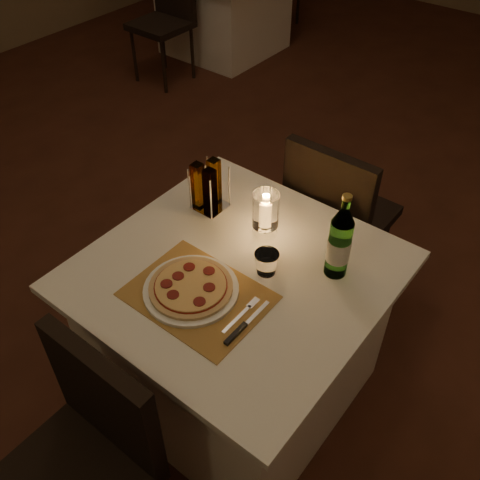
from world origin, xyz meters
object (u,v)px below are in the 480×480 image
Objects in this scene: main_table at (237,333)px; tumbler at (266,263)px; chair_far at (335,209)px; water_bottle at (339,243)px; chair_near at (87,449)px; pizza at (191,286)px; hurricane_candle at (266,211)px; neighbor_table_left at (224,9)px; plate at (191,290)px.

main_table is 0.42m from tumbler.
main_table is 1.11× the size of chair_far.
water_bottle is (0.19, 0.15, 0.09)m from tumbler.
chair_near reaches higher than pizza.
main_table is at bearing 74.41° from pizza.
water_bottle is 1.78× the size of hurricane_candle.
chair_far is 3.14m from neighbor_table_left.
chair_near is 10.56× the size of tumbler.
chair_far is 3.21× the size of pizza.
pizza is 3.77m from neighbor_table_left.
chair_near and chair_far have the same top height.
chair_near is at bearing -106.97° from water_bottle.
chair_near is 0.80m from tumbler.
main_table is 1.00× the size of neighbor_table_left.
hurricane_candle reaches higher than chair_far.
hurricane_candle is at bearing 127.74° from tumbler.
chair_near is at bearing -84.65° from plate.
water_bottle is at bearing -61.66° from chair_far.
hurricane_candle is 3.50m from neighbor_table_left.
pizza is (-0.05, -0.89, 0.22)m from chair_far.
main_table is at bearing 90.00° from chair_near.
plate reaches higher than neighbor_table_left.
hurricane_candle reaches higher than pizza.
neighbor_table_left is (-2.36, 2.07, -0.18)m from chair_far.
water_bottle is at bearing 49.01° from pizza.
chair_far is 0.92m from plate.
chair_far is at bearing -41.26° from neighbor_table_left.
water_bottle reaches higher than chair_far.
tumbler reaches higher than pizza.
main_table is 0.61m from water_bottle.
water_bottle reaches higher than hurricane_candle.
chair_far is 0.92m from pizza.
pizza is (-0.00, 0.00, 0.02)m from plate.
plate is 0.40m from hurricane_candle.
main_table is 0.74m from chair_near.
water_bottle reaches higher than tumbler.
hurricane_candle is (-0.12, 0.16, 0.07)m from tumbler.
plate is 0.52m from water_bottle.
main_table is 5.34× the size of hurricane_candle.
tumbler reaches higher than main_table.
tumbler is 3.69m from neighbor_table_left.
water_bottle reaches higher than neighbor_table_left.
water_bottle reaches higher than pizza.
chair_far is 0.67m from water_bottle.
main_table is 3.01× the size of water_bottle.
chair_far is at bearing 90.00° from chair_near.
chair_near reaches higher than tumbler.
main_table and neighbor_table_left have the same top height.
pizza is 0.40m from hurricane_candle.
chair_far is 0.90× the size of neighbor_table_left.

